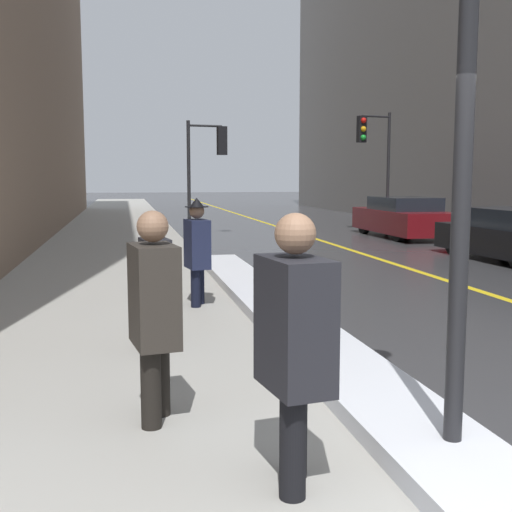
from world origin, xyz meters
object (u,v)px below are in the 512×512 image
at_px(traffic_light_near, 209,154).
at_px(traffic_light_far, 373,145).
at_px(lamp_post, 467,48).
at_px(pedestrian_in_fedora, 197,247).
at_px(pedestrian_trailing, 155,277).
at_px(parked_car_maroon, 403,218).
at_px(pedestrian_nearside, 295,339).
at_px(pedestrian_in_glasses, 154,307).

xyz_separation_m(traffic_light_near, traffic_light_far, (5.81, 0.80, 0.36)).
distance_m(lamp_post, pedestrian_in_fedora, 5.89).
bearing_deg(pedestrian_in_fedora, traffic_light_far, 139.38).
relative_size(traffic_light_near, pedestrian_trailing, 2.51).
relative_size(lamp_post, parked_car_maroon, 0.96).
bearing_deg(traffic_light_near, pedestrian_nearside, -104.51).
bearing_deg(parked_car_maroon, pedestrian_nearside, 153.93).
bearing_deg(parked_car_maroon, traffic_light_far, 3.38).
relative_size(lamp_post, pedestrian_nearside, 2.62).
height_order(traffic_light_near, pedestrian_in_fedora, traffic_light_near).
distance_m(pedestrian_nearside, pedestrian_trailing, 3.38).
bearing_deg(traffic_light_near, pedestrian_in_fedora, -107.11).
height_order(traffic_light_far, pedestrian_trailing, traffic_light_far).
distance_m(traffic_light_far, pedestrian_nearside, 19.34).
distance_m(traffic_light_far, pedestrian_in_glasses, 18.55).
distance_m(pedestrian_in_fedora, parked_car_maroon, 12.33).
distance_m(traffic_light_near, pedestrian_trailing, 13.90).
bearing_deg(traffic_light_near, traffic_light_far, -0.84).
relative_size(pedestrian_nearside, pedestrian_in_fedora, 1.05).
xyz_separation_m(traffic_light_far, pedestrian_trailing, (-8.20, -14.37, -2.18)).
bearing_deg(parked_car_maroon, pedestrian_trailing, 145.81).
relative_size(pedestrian_nearside, parked_car_maroon, 0.37).
bearing_deg(pedestrian_in_glasses, traffic_light_near, 162.21).
bearing_deg(pedestrian_nearside, traffic_light_near, 165.40).
height_order(pedestrian_in_glasses, parked_car_maroon, pedestrian_in_glasses).
distance_m(lamp_post, pedestrian_in_glasses, 2.79).
bearing_deg(pedestrian_in_fedora, pedestrian_trailing, -25.74).
xyz_separation_m(pedestrian_trailing, pedestrian_in_fedora, (0.71, 2.33, 0.06)).
distance_m(traffic_light_near, traffic_light_far, 5.88).
xyz_separation_m(pedestrian_trailing, parked_car_maroon, (8.32, 12.04, -0.19)).
distance_m(traffic_light_far, parked_car_maroon, 3.33).
height_order(traffic_light_near, pedestrian_trailing, traffic_light_near).
height_order(lamp_post, pedestrian_nearside, lamp_post).
height_order(traffic_light_far, parked_car_maroon, traffic_light_far).
bearing_deg(traffic_light_near, pedestrian_in_glasses, -107.69).
bearing_deg(pedestrian_trailing, parked_car_maroon, 136.61).
xyz_separation_m(pedestrian_in_glasses, parked_car_maroon, (8.43, 14.12, -0.29)).
bearing_deg(pedestrian_nearside, pedestrian_trailing, -177.60).
bearing_deg(lamp_post, pedestrian_nearside, -172.79).
distance_m(lamp_post, parked_car_maroon, 16.69).
relative_size(pedestrian_trailing, parked_car_maroon, 0.32).
distance_m(traffic_light_near, pedestrian_in_glasses, 15.95).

